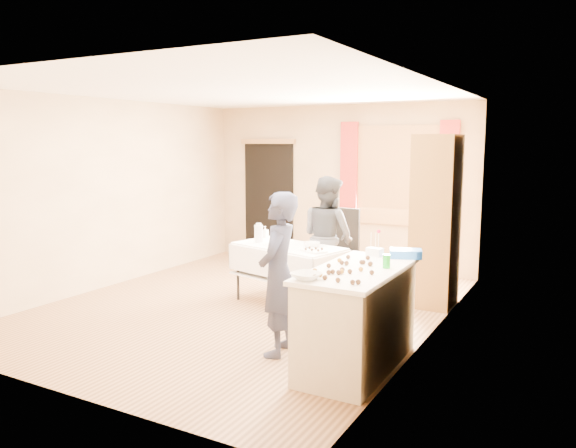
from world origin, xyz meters
The scene contains 29 objects.
floor centered at (0.00, 0.00, -0.01)m, with size 4.50×5.50×0.02m, color #9E7047.
ceiling centered at (0.00, 0.00, 2.61)m, with size 4.50×5.50×0.02m, color white.
wall_back centered at (0.00, 2.76, 1.30)m, with size 4.50×0.02×2.60m, color tan.
wall_front centered at (0.00, -2.76, 1.30)m, with size 4.50×0.02×2.60m, color tan.
wall_left centered at (-2.26, 0.00, 1.30)m, with size 0.02×5.50×2.60m, color tan.
wall_right centered at (2.26, 0.00, 1.30)m, with size 0.02×5.50×2.60m, color tan.
window_frame centered at (1.00, 2.72, 1.50)m, with size 1.32×0.06×1.52m, color olive.
window_pane centered at (1.00, 2.71, 1.50)m, with size 1.20×0.02×1.40m, color white.
curtain_left centered at (0.22, 2.67, 1.50)m, with size 0.28×0.06×1.65m, color maroon.
curtain_right centered at (1.78, 2.67, 1.50)m, with size 0.28×0.06×1.65m, color maroon.
doorway centered at (-1.30, 2.73, 1.00)m, with size 0.95×0.04×2.00m, color black.
door_lintel centered at (-1.30, 2.70, 2.02)m, with size 1.05×0.06×0.08m, color olive.
cabinet centered at (1.99, 1.18, 1.05)m, with size 0.50×0.60×2.10m, color brown.
counter centered at (1.89, -1.10, 0.45)m, with size 0.69×1.46×0.91m.
party_table centered at (0.41, 0.33, 0.45)m, with size 1.54×1.04×0.75m.
chair centered at (0.60, 1.43, 0.33)m, with size 0.49×0.49×1.09m.
girl centered at (1.11, -1.16, 0.78)m, with size 0.48×0.63×1.55m, color #23253C.
woman centered at (0.67, 0.92, 0.79)m, with size 0.95×0.86×1.58m, color black.
soda_can centered at (2.11, -0.98, 0.97)m, with size 0.07×0.07×0.12m, color #189A20.
mixing_bowl centered at (1.68, -1.69, 0.94)m, with size 0.27×0.27×0.06m, color white.
foam_block centered at (1.83, -0.53, 0.95)m, with size 0.15×0.10×0.08m, color white.
blue_basket centered at (2.12, -0.45, 0.95)m, with size 0.30×0.20×0.08m, color #2A74EE.
pitcher centered at (-0.02, 0.33, 0.86)m, with size 0.11×0.11×0.22m, color silver.
cup_red centered at (0.20, 0.41, 0.81)m, with size 0.17×0.17×0.12m, color red.
cup_rainbow centered at (0.30, 0.20, 0.81)m, with size 0.18×0.18×0.12m, color red.
small_bowl centered at (0.71, 0.35, 0.78)m, with size 0.27×0.27×0.06m, color white.
pastry_tray centered at (0.87, 0.10, 0.76)m, with size 0.28×0.20×0.02m, color white.
bottle centered at (-0.13, 0.66, 0.83)m, with size 0.08×0.08×0.16m, color white.
cake_balls centered at (1.86, -1.23, 0.93)m, with size 0.53×1.03×0.04m.
Camera 1 is at (3.67, -5.63, 2.01)m, focal length 35.00 mm.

